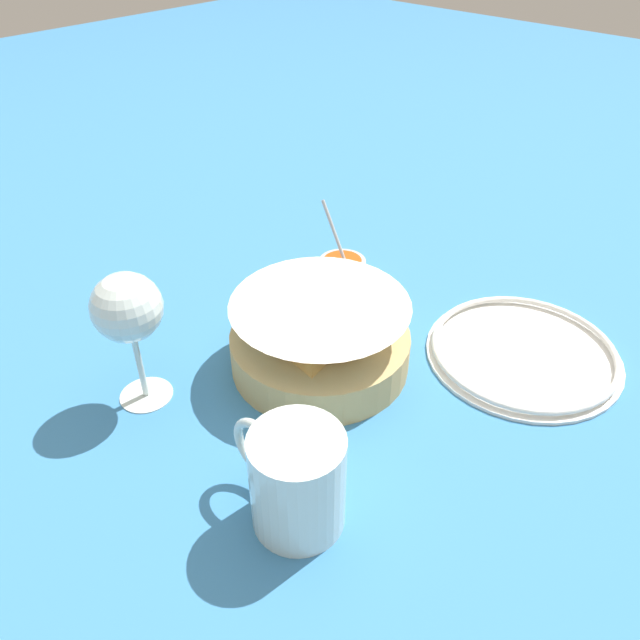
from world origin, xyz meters
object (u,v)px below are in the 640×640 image
object	(u,v)px
sauce_cup	(342,268)
side_plate	(523,352)
beer_mug	(296,483)
food_basket	(320,339)
wine_glass	(128,311)

from	to	relation	value
sauce_cup	side_plate	xyz separation A→B (m)	(-0.28, -0.02, -0.01)
beer_mug	sauce_cup	bearing A→B (deg)	-54.66
food_basket	sauce_cup	size ratio (longest dim) A/B	1.87
food_basket	sauce_cup	bearing A→B (deg)	-56.69
side_plate	wine_glass	bearing A→B (deg)	51.59
food_basket	beer_mug	world-z (taller)	beer_mug
food_basket	sauce_cup	world-z (taller)	sauce_cup
food_basket	beer_mug	size ratio (longest dim) A/B	1.68
sauce_cup	beer_mug	distance (m)	0.42
food_basket	side_plate	bearing A→B (deg)	-133.86
sauce_cup	side_plate	world-z (taller)	sauce_cup
food_basket	wine_glass	bearing A→B (deg)	58.20
sauce_cup	beer_mug	xyz separation A→B (m)	(-0.24, 0.34, 0.03)
wine_glass	side_plate	bearing A→B (deg)	-128.41
wine_glass	side_plate	xyz separation A→B (m)	(-0.29, -0.36, -0.11)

